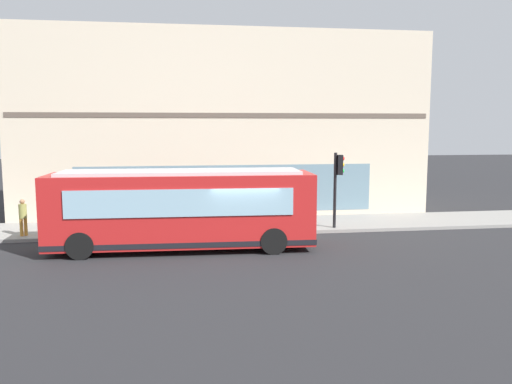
# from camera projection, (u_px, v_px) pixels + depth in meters

# --- Properties ---
(ground) EXTENTS (120.00, 120.00, 0.00)m
(ground) POSITION_uv_depth(u_px,v_px,m) (243.00, 250.00, 20.04)
(ground) COLOR #262628
(sidewalk_curb) EXTENTS (3.83, 40.00, 0.15)m
(sidewalk_curb) POSITION_uv_depth(u_px,v_px,m) (231.00, 226.00, 24.46)
(sidewalk_curb) COLOR gray
(sidewalk_curb) RESTS_ON ground
(building_corner) EXTENTS (7.04, 21.27, 9.58)m
(building_corner) POSITION_uv_depth(u_px,v_px,m) (221.00, 125.00, 29.17)
(building_corner) COLOR beige
(building_corner) RESTS_ON ground
(city_bus_nearside) EXTENTS (2.88, 10.12, 3.07)m
(city_bus_nearside) POSITION_uv_depth(u_px,v_px,m) (182.00, 210.00, 20.00)
(city_bus_nearside) COLOR red
(city_bus_nearside) RESTS_ON ground
(traffic_light_near_corner) EXTENTS (0.32, 0.49, 3.41)m
(traffic_light_near_corner) POSITION_uv_depth(u_px,v_px,m) (338.00, 176.00, 23.46)
(traffic_light_near_corner) COLOR black
(traffic_light_near_corner) RESTS_ON sidewalk_curb
(fire_hydrant) EXTENTS (0.35, 0.35, 0.74)m
(fire_hydrant) POSITION_uv_depth(u_px,v_px,m) (301.00, 212.00, 25.88)
(fire_hydrant) COLOR red
(fire_hydrant) RESTS_ON sidewalk_curb
(pedestrian_walking_along_curb) EXTENTS (0.32, 0.32, 1.68)m
(pedestrian_walking_along_curb) POSITION_uv_depth(u_px,v_px,m) (142.00, 208.00, 23.33)
(pedestrian_walking_along_curb) COLOR gold
(pedestrian_walking_along_curb) RESTS_ON sidewalk_curb
(pedestrian_near_hydrant) EXTENTS (0.32, 0.32, 1.56)m
(pedestrian_near_hydrant) POSITION_uv_depth(u_px,v_px,m) (23.00, 215.00, 21.83)
(pedestrian_near_hydrant) COLOR gold
(pedestrian_near_hydrant) RESTS_ON sidewalk_curb
(pedestrian_by_light_pole) EXTENTS (0.32, 0.32, 1.57)m
(pedestrian_by_light_pole) POSITION_uv_depth(u_px,v_px,m) (173.00, 206.00, 24.36)
(pedestrian_by_light_pole) COLOR #3359A5
(pedestrian_by_light_pole) RESTS_ON sidewalk_curb
(newspaper_vending_box) EXTENTS (0.44, 0.42, 0.90)m
(newspaper_vending_box) POSITION_uv_depth(u_px,v_px,m) (252.00, 214.00, 24.68)
(newspaper_vending_box) COLOR #BF3F19
(newspaper_vending_box) RESTS_ON sidewalk_curb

